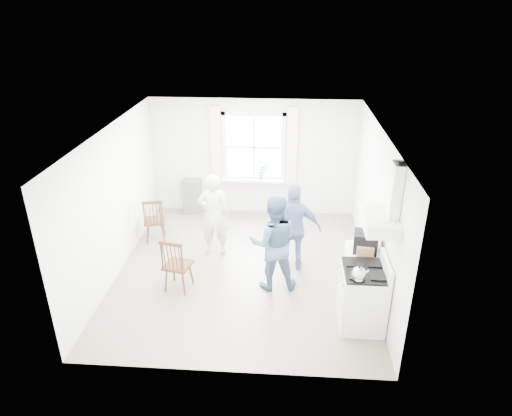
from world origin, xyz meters
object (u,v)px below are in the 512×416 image
at_px(low_cabinet, 360,273).
at_px(stereo_stack, 366,242).
at_px(person_mid, 273,243).
at_px(gas_stove, 362,296).
at_px(windsor_chair_b, 174,260).
at_px(person_left, 214,215).
at_px(windsor_chair_a, 154,216).
at_px(person_right, 294,228).

height_order(low_cabinet, stereo_stack, stereo_stack).
distance_m(low_cabinet, person_mid, 1.50).
distance_m(gas_stove, low_cabinet, 0.70).
xyz_separation_m(low_cabinet, person_mid, (-1.44, 0.18, 0.39)).
relative_size(windsor_chair_b, person_mid, 0.59).
bearing_deg(person_left, gas_stove, 138.97).
height_order(gas_stove, person_left, person_left).
bearing_deg(stereo_stack, gas_stove, -97.24).
bearing_deg(gas_stove, person_left, 142.61).
distance_m(windsor_chair_a, person_mid, 2.79).
bearing_deg(person_mid, windsor_chair_b, 3.66).
relative_size(windsor_chair_b, person_left, 0.61).
bearing_deg(windsor_chair_b, person_left, 71.03).
bearing_deg(low_cabinet, person_left, 154.63).
xyz_separation_m(person_mid, person_right, (0.34, 0.60, -0.02)).
distance_m(windsor_chair_a, person_left, 1.32).
height_order(low_cabinet, person_mid, person_mid).
distance_m(stereo_stack, windsor_chair_b, 3.10).
relative_size(stereo_stack, windsor_chair_b, 0.41).
bearing_deg(person_right, gas_stove, 128.07).
bearing_deg(person_right, stereo_stack, 145.95).
xyz_separation_m(windsor_chair_b, person_mid, (1.62, 0.28, 0.24)).
distance_m(stereo_stack, person_right, 1.41).
distance_m(person_mid, person_right, 0.69).
bearing_deg(windsor_chair_b, stereo_stack, 0.67).
xyz_separation_m(gas_stove, person_left, (-2.53, 1.93, 0.33)).
relative_size(low_cabinet, person_mid, 0.53).
bearing_deg(gas_stove, person_mid, 147.16).
xyz_separation_m(windsor_chair_b, person_right, (1.96, 0.88, 0.21)).
xyz_separation_m(gas_stove, person_mid, (-1.37, 0.88, 0.36)).
bearing_deg(windsor_chair_b, person_mid, 9.87).
xyz_separation_m(gas_stove, person_right, (-1.03, 1.48, 0.34)).
relative_size(windsor_chair_a, person_mid, 0.56).
bearing_deg(person_mid, gas_stove, 140.94).
bearing_deg(stereo_stack, person_mid, 170.36).
height_order(gas_stove, person_mid, person_mid).
bearing_deg(person_left, person_right, 159.80).
bearing_deg(low_cabinet, windsor_chair_a, 158.13).
bearing_deg(windsor_chair_a, low_cabinet, -21.87).
bearing_deg(person_left, low_cabinet, 151.00).
height_order(low_cabinet, person_right, person_right).
relative_size(windsor_chair_a, person_right, 0.58).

